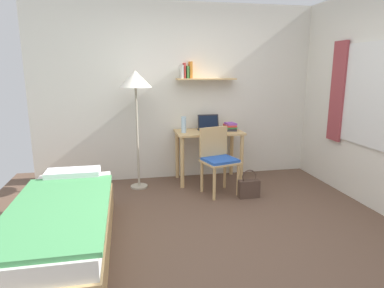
{
  "coord_description": "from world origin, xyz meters",
  "views": [
    {
      "loc": [
        -0.86,
        -2.98,
        1.65
      ],
      "look_at": [
        -0.17,
        0.51,
        0.85
      ],
      "focal_mm": 31.18,
      "sensor_mm": 36.0,
      "label": 1
    }
  ],
  "objects": [
    {
      "name": "desk",
      "position": [
        0.32,
        1.7,
        0.61
      ],
      "size": [
        0.97,
        0.56,
        0.76
      ],
      "color": "tan",
      "rests_on": "ground_plane"
    },
    {
      "name": "laptop",
      "position": [
        0.34,
        1.78,
        0.82
      ],
      "size": [
        0.32,
        0.24,
        0.23
      ],
      "color": "black",
      "rests_on": "desk"
    },
    {
      "name": "desk_chair",
      "position": [
        0.32,
        1.2,
        0.5
      ],
      "size": [
        0.53,
        0.5,
        0.89
      ],
      "color": "tan",
      "rests_on": "ground_plane"
    },
    {
      "name": "handbag",
      "position": [
        0.68,
        0.93,
        0.13
      ],
      "size": [
        0.27,
        0.11,
        0.38
      ],
      "color": "#4C382D",
      "rests_on": "ground_plane"
    },
    {
      "name": "water_bottle",
      "position": [
        -0.06,
        1.64,
        0.88
      ],
      "size": [
        0.07,
        0.07,
        0.23
      ],
      "primitive_type": "cylinder",
      "color": "silver",
      "rests_on": "desk"
    },
    {
      "name": "ground_plane",
      "position": [
        0.0,
        0.0,
        0.0
      ],
      "size": [
        5.28,
        5.28,
        0.0
      ],
      "primitive_type": "plane",
      "color": "brown"
    },
    {
      "name": "bed",
      "position": [
        -1.48,
        0.03,
        0.24
      ],
      "size": [
        0.85,
        2.04,
        0.54
      ],
      "color": "tan",
      "rests_on": "ground_plane"
    },
    {
      "name": "book_stack",
      "position": [
        0.64,
        1.7,
        0.82
      ],
      "size": [
        0.2,
        0.23,
        0.11
      ],
      "color": "#333338",
      "rests_on": "desk"
    },
    {
      "name": "wall_back",
      "position": [
        0.0,
        2.02,
        1.3
      ],
      "size": [
        4.4,
        0.27,
        2.6
      ],
      "color": "silver",
      "rests_on": "ground_plane"
    },
    {
      "name": "standing_lamp",
      "position": [
        -0.72,
        1.6,
        1.45
      ],
      "size": [
        0.43,
        0.43,
        1.63
      ],
      "color": "#B2A893",
      "rests_on": "ground_plane"
    }
  ]
}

